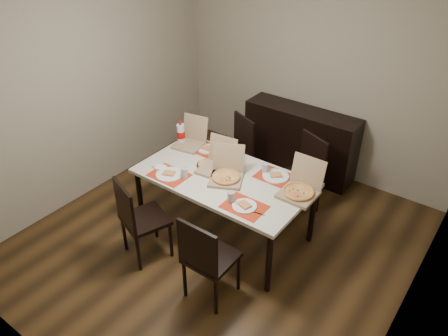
{
  "coord_description": "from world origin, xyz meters",
  "views": [
    {
      "loc": [
        2.2,
        -2.89,
        3.26
      ],
      "look_at": [
        -0.04,
        0.15,
        0.85
      ],
      "focal_mm": 35.0,
      "sensor_mm": 36.0,
      "label": 1
    }
  ],
  "objects_px": {
    "sideboard": "(300,141)",
    "chair_far_left": "(236,149)",
    "soda_bottle": "(181,134)",
    "dip_bowl": "(239,171)",
    "chair_far_right": "(304,171)",
    "pizza_box_center": "(227,175)",
    "chair_near_right": "(206,257)",
    "chair_near_left": "(138,217)",
    "dining_table": "(224,181)"
  },
  "relations": [
    {
      "from": "chair_far_left",
      "to": "dip_bowl",
      "type": "bearing_deg",
      "value": -53.13
    },
    {
      "from": "chair_far_right",
      "to": "dip_bowl",
      "type": "xyz_separation_m",
      "value": [
        -0.39,
        -0.77,
        0.25
      ]
    },
    {
      "from": "sideboard",
      "to": "chair_near_left",
      "type": "bearing_deg",
      "value": -101.7
    },
    {
      "from": "chair_far_right",
      "to": "soda_bottle",
      "type": "distance_m",
      "value": 1.49
    },
    {
      "from": "dining_table",
      "to": "soda_bottle",
      "type": "relative_size",
      "value": 6.3
    },
    {
      "from": "dining_table",
      "to": "chair_near_left",
      "type": "height_order",
      "value": "chair_near_left"
    },
    {
      "from": "pizza_box_center",
      "to": "dip_bowl",
      "type": "height_order",
      "value": "pizza_box_center"
    },
    {
      "from": "chair_far_left",
      "to": "soda_bottle",
      "type": "relative_size",
      "value": 3.25
    },
    {
      "from": "soda_bottle",
      "to": "dip_bowl",
      "type": "bearing_deg",
      "value": -7.1
    },
    {
      "from": "chair_far_right",
      "to": "pizza_box_center",
      "type": "distance_m",
      "value": 1.08
    },
    {
      "from": "chair_near_right",
      "to": "dip_bowl",
      "type": "bearing_deg",
      "value": 109.45
    },
    {
      "from": "sideboard",
      "to": "chair_far_left",
      "type": "height_order",
      "value": "chair_far_left"
    },
    {
      "from": "dining_table",
      "to": "dip_bowl",
      "type": "xyz_separation_m",
      "value": [
        0.08,
        0.16,
        0.08
      ]
    },
    {
      "from": "sideboard",
      "to": "pizza_box_center",
      "type": "relative_size",
      "value": 3.19
    },
    {
      "from": "sideboard",
      "to": "chair_far_left",
      "type": "xyz_separation_m",
      "value": [
        -0.5,
        -0.77,
        0.06
      ]
    },
    {
      "from": "chair_far_left",
      "to": "soda_bottle",
      "type": "distance_m",
      "value": 0.79
    },
    {
      "from": "sideboard",
      "to": "dip_bowl",
      "type": "bearing_deg",
      "value": -88.68
    },
    {
      "from": "chair_near_left",
      "to": "soda_bottle",
      "type": "xyz_separation_m",
      "value": [
        -0.36,
        1.08,
        0.36
      ]
    },
    {
      "from": "sideboard",
      "to": "chair_near_left",
      "type": "height_order",
      "value": "chair_near_left"
    },
    {
      "from": "chair_near_left",
      "to": "dining_table",
      "type": "bearing_deg",
      "value": 60.28
    },
    {
      "from": "chair_far_left",
      "to": "pizza_box_center",
      "type": "distance_m",
      "value": 1.07
    },
    {
      "from": "sideboard",
      "to": "chair_near_right",
      "type": "relative_size",
      "value": 1.61
    },
    {
      "from": "chair_far_left",
      "to": "chair_near_left",
      "type": "bearing_deg",
      "value": -90.3
    },
    {
      "from": "chair_far_left",
      "to": "pizza_box_center",
      "type": "relative_size",
      "value": 1.98
    },
    {
      "from": "soda_bottle",
      "to": "pizza_box_center",
      "type": "bearing_deg",
      "value": -18.75
    },
    {
      "from": "dining_table",
      "to": "chair_far_right",
      "type": "distance_m",
      "value": 1.05
    },
    {
      "from": "chair_near_right",
      "to": "chair_far_left",
      "type": "height_order",
      "value": "same"
    },
    {
      "from": "dining_table",
      "to": "chair_far_right",
      "type": "bearing_deg",
      "value": 63.47
    },
    {
      "from": "dining_table",
      "to": "pizza_box_center",
      "type": "relative_size",
      "value": 3.83
    },
    {
      "from": "sideboard",
      "to": "chair_far_left",
      "type": "distance_m",
      "value": 0.92
    },
    {
      "from": "sideboard",
      "to": "chair_near_right",
      "type": "distance_m",
      "value": 2.51
    },
    {
      "from": "dining_table",
      "to": "soda_bottle",
      "type": "bearing_deg",
      "value": 161.84
    },
    {
      "from": "sideboard",
      "to": "soda_bottle",
      "type": "relative_size",
      "value": 5.25
    },
    {
      "from": "dip_bowl",
      "to": "soda_bottle",
      "type": "bearing_deg",
      "value": 172.9
    },
    {
      "from": "chair_far_left",
      "to": "chair_far_right",
      "type": "distance_m",
      "value": 0.92
    },
    {
      "from": "pizza_box_center",
      "to": "soda_bottle",
      "type": "xyz_separation_m",
      "value": [
        -0.87,
        0.3,
        0.07
      ]
    },
    {
      "from": "sideboard",
      "to": "dip_bowl",
      "type": "relative_size",
      "value": 11.68
    },
    {
      "from": "chair_near_left",
      "to": "dip_bowl",
      "type": "bearing_deg",
      "value": 60.9
    },
    {
      "from": "pizza_box_center",
      "to": "dining_table",
      "type": "bearing_deg",
      "value": 152.52
    },
    {
      "from": "chair_near_left",
      "to": "chair_near_right",
      "type": "height_order",
      "value": "same"
    },
    {
      "from": "chair_near_right",
      "to": "dip_bowl",
      "type": "relative_size",
      "value": 7.24
    },
    {
      "from": "dining_table",
      "to": "chair_near_right",
      "type": "height_order",
      "value": "chair_near_right"
    },
    {
      "from": "pizza_box_center",
      "to": "soda_bottle",
      "type": "distance_m",
      "value": 0.92
    },
    {
      "from": "chair_near_left",
      "to": "pizza_box_center",
      "type": "distance_m",
      "value": 0.99
    },
    {
      "from": "sideboard",
      "to": "chair_far_left",
      "type": "bearing_deg",
      "value": -123.05
    },
    {
      "from": "chair_near_left",
      "to": "dip_bowl",
      "type": "distance_m",
      "value": 1.14
    },
    {
      "from": "chair_far_right",
      "to": "soda_bottle",
      "type": "relative_size",
      "value": 3.25
    },
    {
      "from": "dining_table",
      "to": "pizza_box_center",
      "type": "height_order",
      "value": "pizza_box_center"
    },
    {
      "from": "dip_bowl",
      "to": "sideboard",
      "type": "bearing_deg",
      "value": 91.32
    },
    {
      "from": "chair_near_left",
      "to": "chair_far_right",
      "type": "xyz_separation_m",
      "value": [
        0.93,
        1.75,
        0.0
      ]
    }
  ]
}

